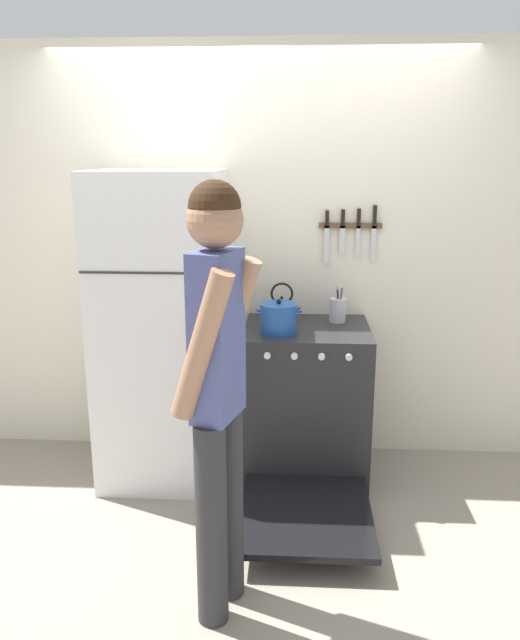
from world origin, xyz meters
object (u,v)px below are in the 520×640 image
(utensil_jar, at_px, (338,310))
(person, at_px, (218,382))
(refrigerator, at_px, (163,329))
(dutch_oven_pot, at_px, (279,318))
(stove_range, at_px, (306,404))
(tea_kettle, at_px, (282,310))

(utensil_jar, relative_size, person, 0.12)
(refrigerator, height_order, dutch_oven_pot, refrigerator)
(refrigerator, xyz_separation_m, utensil_jar, (1.03, 0.17, 0.09))
(refrigerator, distance_m, stove_range, 0.96)
(refrigerator, height_order, utensil_jar, refrigerator)
(dutch_oven_pot, bearing_deg, person, -100.76)
(stove_range, xyz_separation_m, utensil_jar, (0.18, 0.17, 0.54))
(stove_range, bearing_deg, person, -107.45)
(stove_range, xyz_separation_m, person, (-0.37, -1.18, 0.58))
(tea_kettle, height_order, person, person)
(refrigerator, relative_size, utensil_jar, 8.34)
(tea_kettle, height_order, utensil_jar, tea_kettle)
(refrigerator, bearing_deg, person, -68.23)
(stove_range, distance_m, utensil_jar, 0.59)
(refrigerator, relative_size, dutch_oven_pot, 7.01)
(tea_kettle, xyz_separation_m, person, (-0.22, -1.35, 0.04))
(dutch_oven_pot, distance_m, tea_kettle, 0.25)
(stove_range, height_order, person, person)
(stove_range, bearing_deg, utensil_jar, 43.25)
(person, bearing_deg, refrigerator, 38.71)
(stove_range, height_order, tea_kettle, tea_kettle)
(stove_range, relative_size, person, 0.76)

